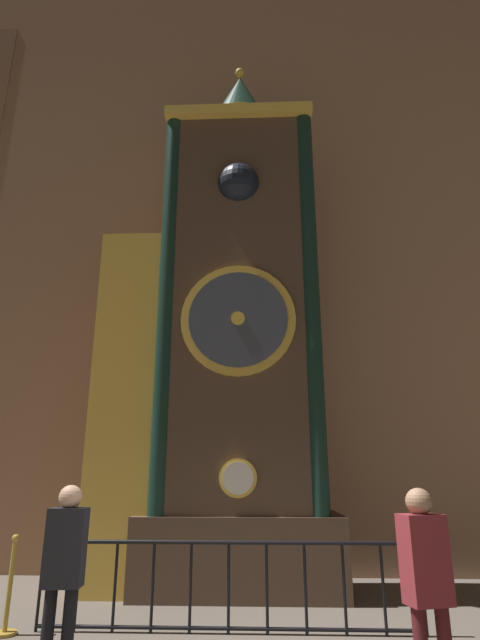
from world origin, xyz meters
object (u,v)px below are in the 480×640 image
(visitor_far, at_px, (426,576))
(stanchion_post, at_px, (8,601))
(visitor_near, at_px, (64,562))
(clock_tower, at_px, (221,334))

(visitor_far, xyz_separation_m, stanchion_post, (-4.26, 1.99, -0.65))
(visitor_far, relative_size, stanchion_post, 1.55)
(visitor_near, relative_size, stanchion_post, 1.56)
(visitor_far, distance_m, stanchion_post, 4.75)
(visitor_far, bearing_deg, stanchion_post, 139.07)
(clock_tower, relative_size, visitor_near, 6.04)
(clock_tower, xyz_separation_m, visitor_near, (-1.10, -3.69, -3.17))
(clock_tower, height_order, stanchion_post, clock_tower)
(clock_tower, xyz_separation_m, visitor_far, (1.98, -4.17, -3.17))
(clock_tower, bearing_deg, visitor_far, -64.60)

